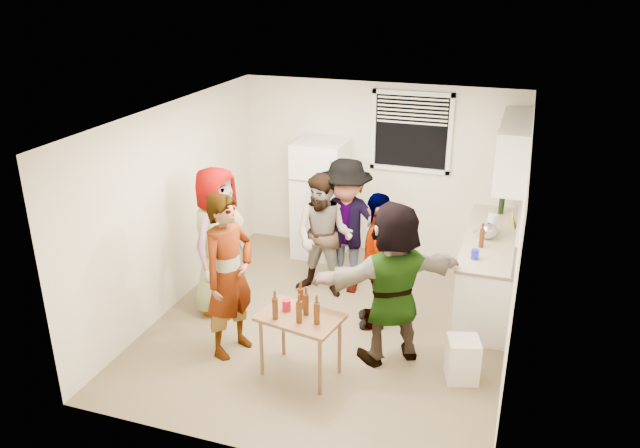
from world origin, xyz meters
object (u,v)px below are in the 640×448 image
(guest_back_right, at_px, (345,289))
(guest_black, at_px, (375,322))
(guest_stripe, at_px, (234,349))
(red_cup, at_px, (287,310))
(beer_bottle_counter, at_px, (481,247))
(trash_bin, at_px, (463,358))
(wine_bottle, at_px, (501,213))
(serving_table, at_px, (301,373))
(guest_orange, at_px, (389,356))
(kettle, at_px, (487,238))
(refrigerator, at_px, (321,199))
(guest_grey, at_px, (223,308))
(blue_cup, at_px, (474,259))
(beer_bottle_table, at_px, (275,318))
(guest_back_left, at_px, (324,293))

(guest_back_right, height_order, guest_black, guest_back_right)
(guest_stripe, distance_m, guest_back_right, 1.93)
(red_cup, distance_m, guest_back_right, 2.00)
(beer_bottle_counter, relative_size, red_cup, 1.88)
(trash_bin, bearing_deg, wine_bottle, 86.71)
(serving_table, xyz_separation_m, guest_stripe, (-0.86, 0.17, 0.00))
(guest_orange, bearing_deg, kettle, -154.73)
(beer_bottle_counter, height_order, serving_table, beer_bottle_counter)
(guest_stripe, bearing_deg, refrigerator, 16.45)
(kettle, xyz_separation_m, guest_grey, (-3.03, -1.14, -0.90))
(red_cup, bearing_deg, kettle, 48.26)
(kettle, distance_m, guest_back_right, 1.96)
(kettle, relative_size, wine_bottle, 0.88)
(guest_back_right, bearing_deg, red_cup, -93.05)
(refrigerator, bearing_deg, guest_black, -53.42)
(beer_bottle_counter, bearing_deg, guest_stripe, -146.37)
(serving_table, bearing_deg, refrigerator, 104.57)
(blue_cup, distance_m, serving_table, 2.31)
(beer_bottle_table, distance_m, guest_stripe, 0.99)
(beer_bottle_counter, distance_m, guest_stripe, 3.08)
(serving_table, bearing_deg, guest_back_left, 100.41)
(guest_stripe, xyz_separation_m, guest_back_left, (0.54, 1.56, 0.00))
(blue_cup, distance_m, guest_back_right, 1.94)
(beer_bottle_counter, height_order, blue_cup, beer_bottle_counter)
(kettle, height_order, guest_grey, kettle)
(beer_bottle_table, xyz_separation_m, guest_back_right, (0.12, 2.06, -0.69))
(guest_grey, bearing_deg, kettle, -64.00)
(guest_stripe, height_order, guest_back_right, guest_back_right)
(blue_cup, distance_m, guest_black, 1.41)
(guest_black, distance_m, guest_orange, 0.71)
(red_cup, height_order, guest_stripe, red_cup)
(red_cup, bearing_deg, guest_back_left, 95.07)
(serving_table, xyz_separation_m, guest_back_right, (-0.09, 1.94, 0.00))
(refrigerator, relative_size, kettle, 6.55)
(guest_back_right, bearing_deg, beer_bottle_counter, -5.28)
(guest_back_right, bearing_deg, trash_bin, -42.31)
(blue_cup, height_order, trash_bin, blue_cup)
(blue_cup, height_order, guest_grey, blue_cup)
(guest_back_right, bearing_deg, guest_grey, -143.54)
(wine_bottle, height_order, guest_back_left, wine_bottle)
(kettle, distance_m, wine_bottle, 0.92)
(guest_grey, bearing_deg, trash_bin, -94.37)
(red_cup, distance_m, guest_orange, 1.31)
(beer_bottle_counter, relative_size, serving_table, 0.28)
(wine_bottle, distance_m, trash_bin, 2.66)
(serving_table, bearing_deg, guest_stripe, 168.55)
(red_cup, bearing_deg, trash_bin, 12.08)
(refrigerator, bearing_deg, guest_stripe, -92.14)
(red_cup, distance_m, guest_back_left, 1.82)
(guest_grey, distance_m, guest_black, 1.90)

